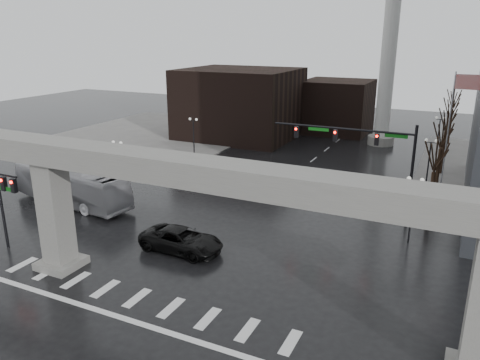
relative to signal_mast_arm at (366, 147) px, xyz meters
The scene contains 23 objects.
ground 21.64m from the signal_mast_arm, 115.57° to the right, with size 160.00×160.00×0.00m, color black.
sidewalk_nw 39.41m from the signal_mast_arm, 153.82° to the left, with size 28.00×36.00×0.15m, color slate.
elevated_guideway 20.35m from the signal_mast_arm, 112.35° to the right, with size 48.00×2.60×8.70m.
building_far_left 32.68m from the signal_mast_arm, 134.74° to the left, with size 16.00×14.00×10.00m, color black.
building_far_mid 35.02m from the signal_mast_arm, 108.32° to the left, with size 10.00×10.00×8.00m, color black.
smokestack 28.38m from the signal_mast_arm, 96.28° to the left, with size 3.60×3.60×30.00m.
signal_mast_arm is the anchor object (origin of this frame).
signal_left_pole 28.09m from the signal_mast_arm, 139.26° to the right, with size 2.30×0.30×6.00m.
flagpole_assembly 7.27m from the signal_mast_arm, 26.93° to the left, with size 2.06×0.12×12.00m.
lamp_right_0 6.99m from the signal_mast_arm, 46.80° to the right, with size 1.22×0.32×5.11m.
lamp_right_1 10.51m from the signal_mast_arm, 63.90° to the left, with size 1.22×0.32×5.11m.
lamp_right_2 23.75m from the signal_mast_arm, 79.01° to the left, with size 1.22×0.32×5.11m.
lamp_left_0 23.12m from the signal_mast_arm, 167.96° to the right, with size 1.22×0.32×5.11m.
lamp_left_1 24.42m from the signal_mast_arm, 157.75° to the left, with size 1.22×0.32×5.11m.
lamp_left_2 32.40m from the signal_mast_arm, 134.11° to the left, with size 1.22×0.32×5.11m.
tree_right_0 6.37m from the signal_mast_arm, ahead, with size 1.09×1.58×7.50m.
tree_right_1 9.57m from the signal_mast_arm, 52.50° to the left, with size 1.09×1.61×7.67m.
tree_right_2 16.45m from the signal_mast_arm, 70.00° to the left, with size 1.10×1.63×7.85m.
tree_right_3 24.04m from the signal_mast_arm, 76.58° to the left, with size 1.11×1.66×8.02m.
tree_right_4 31.83m from the signal_mast_arm, 79.94° to the left, with size 1.12×1.69×8.19m.
pickup_truck 17.38m from the signal_mast_arm, 126.81° to the right, with size 2.81×6.10×1.70m, color black.
city_bus 26.33m from the signal_mast_arm, 159.01° to the right, with size 3.02×12.91×3.60m, color #B0AFB4.
far_car 12.29m from the signal_mast_arm, 167.63° to the left, with size 1.90×4.73×1.61m, color black.
Camera 1 is at (15.99, -20.20, 14.98)m, focal length 35.00 mm.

